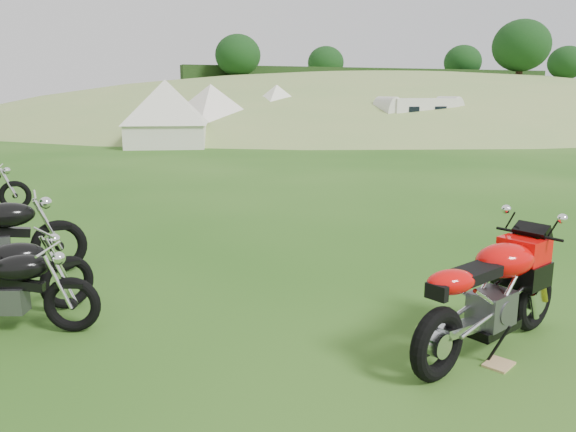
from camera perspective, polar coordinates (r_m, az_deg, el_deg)
name	(u,v)px	position (r m, az deg, el deg)	size (l,w,h in m)	color
ground	(330,306)	(5.93, 4.27, -9.11)	(120.00, 120.00, 0.00)	#1D4D10
hillside	(382,117)	(52.19, 9.53, 9.86)	(80.00, 64.00, 8.00)	#78984D
hedgerow	(382,117)	(52.19, 9.53, 9.86)	(36.00, 1.20, 8.60)	black
sport_motorcycle	(492,287)	(5.02, 20.01, -6.76)	(1.96, 0.49, 1.18)	red
plywood_board	(499,364)	(5.03, 20.62, -13.92)	(0.24, 0.19, 0.02)	tan
vintage_moto_a	(7,287)	(5.77, -26.68, -6.49)	(1.65, 0.38, 0.87)	black
vintage_moto_b	(0,279)	(5.97, -27.21, -5.75)	(1.73, 0.40, 0.91)	black
tent_left	(166,114)	(23.76, -12.25, 10.12)	(3.08, 3.08, 2.67)	silver
tent_mid	(211,112)	(27.10, -7.80, 10.45)	(2.99, 2.99, 2.59)	silver
tent_right	(277,110)	(28.91, -1.15, 10.68)	(2.99, 2.99, 2.59)	white
caravan	(418,118)	(27.69, 13.04, 9.63)	(4.18, 1.87, 1.96)	silver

